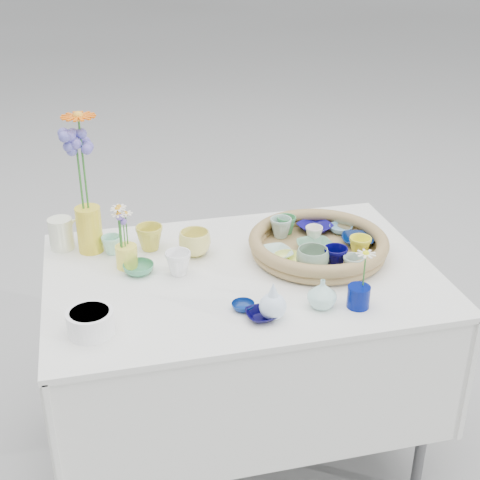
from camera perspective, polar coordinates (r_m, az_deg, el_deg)
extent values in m
plane|color=#A6A6A6|center=(2.64, 0.11, -17.35)|extent=(80.00, 80.00, 0.00)
imported|color=#110B67|center=(2.42, 6.41, 1.05)|extent=(0.15, 0.15, 0.03)
imported|color=#031647|center=(2.35, 10.00, -0.01)|extent=(0.14, 0.14, 0.03)
imported|color=yellow|center=(2.26, 10.20, -0.57)|extent=(0.09, 0.09, 0.07)
imported|color=#588F6A|center=(2.28, 6.41, -0.59)|extent=(0.12, 0.12, 0.03)
imported|color=gray|center=(2.13, 6.20, -1.75)|extent=(0.13, 0.13, 0.08)
imported|color=#A6CCBB|center=(2.22, 2.97, -1.22)|extent=(0.13, 0.13, 0.03)
imported|color=#A3C1B8|center=(2.36, 3.50, 1.06)|extent=(0.10, 0.10, 0.07)
imported|color=white|center=(2.33, 6.33, 0.50)|extent=(0.07, 0.07, 0.06)
imported|color=#7FB6D6|center=(2.42, 8.60, 0.93)|extent=(0.09, 0.09, 0.03)
imported|color=#060445|center=(2.17, 8.15, -1.51)|extent=(0.09, 0.09, 0.07)
imported|color=#FDFF77|center=(2.19, 4.08, -1.68)|extent=(0.12, 0.12, 0.03)
imported|color=#98B4A8|center=(2.14, 9.62, -2.15)|extent=(0.08, 0.08, 0.06)
imported|color=#3C9050|center=(2.39, 3.98, 1.30)|extent=(0.07, 0.07, 0.06)
imported|color=gold|center=(2.32, -7.71, 0.19)|extent=(0.10, 0.10, 0.09)
imported|color=#E9DE70|center=(2.27, -3.88, -0.27)|extent=(0.12, 0.12, 0.09)
imported|color=#409164|center=(2.19, -8.65, -2.43)|extent=(0.13, 0.13, 0.03)
imported|color=white|center=(2.16, -5.30, -1.97)|extent=(0.11, 0.11, 0.08)
imported|color=navy|center=(1.98, 0.26, -5.67)|extent=(0.09, 0.09, 0.02)
imported|color=#9ADFC2|center=(2.32, -10.89, -0.41)|extent=(0.09, 0.09, 0.06)
imported|color=#050330|center=(1.94, 1.90, -6.42)|extent=(0.10, 0.10, 0.02)
imported|color=silver|center=(1.99, 7.02, -4.56)|extent=(0.11, 0.11, 0.09)
cylinder|color=#000D65|center=(2.01, 10.08, -4.79)|extent=(0.08, 0.08, 0.07)
cylinder|color=yellow|center=(2.33, -12.72, 0.89)|extent=(0.09, 0.09, 0.16)
cylinder|color=#FBE94B|center=(2.22, -9.64, -1.39)|extent=(0.09, 0.09, 0.08)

